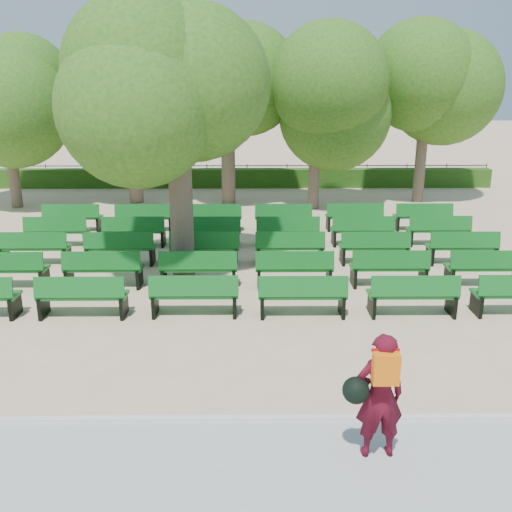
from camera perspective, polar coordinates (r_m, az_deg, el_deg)
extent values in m
plane|color=#CFAB89|center=(14.98, -4.99, -2.89)|extent=(120.00, 120.00, 0.00)
cube|color=#AEAFAA|center=(8.46, -8.89, -20.31)|extent=(30.00, 2.20, 0.06)
cube|color=silver|center=(9.37, -7.89, -15.94)|extent=(30.00, 0.12, 0.10)
cube|color=#295415|center=(28.43, -2.94, 7.79)|extent=(26.00, 0.70, 0.90)
cube|color=#11661E|center=(16.50, -0.79, 0.91)|extent=(2.00, 0.59, 0.07)
cube|color=#11661E|center=(16.20, -0.79, 1.62)|extent=(1.99, 0.19, 0.47)
cylinder|color=brown|center=(15.24, -7.45, 4.14)|extent=(0.62, 0.62, 3.44)
ellipsoid|color=#386A1C|center=(14.85, -7.93, 15.63)|extent=(4.80, 4.80, 4.32)
imported|color=#4C0A19|center=(8.25, 12.27, -13.50)|extent=(0.72, 0.50, 1.87)
cube|color=orange|center=(7.81, 12.86, -10.91)|extent=(0.35, 0.17, 0.44)
sphere|color=black|center=(8.07, 9.95, -13.09)|extent=(0.37, 0.37, 0.37)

